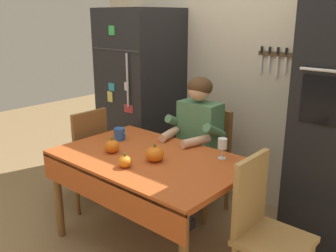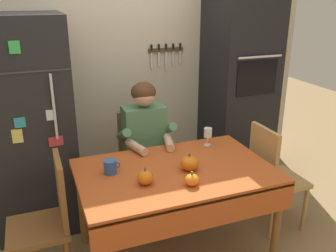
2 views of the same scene
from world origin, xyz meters
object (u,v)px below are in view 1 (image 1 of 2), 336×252
at_px(chair_behind_person, 207,156).
at_px(wine_glass, 222,145).
at_px(seated_person, 195,137).
at_px(chair_left_side, 85,154).
at_px(refrigerator, 141,98).
at_px(pumpkin_medium, 155,154).
at_px(coffee_mug, 120,134).
at_px(pumpkin_small, 125,162).
at_px(pumpkin_large, 112,146).
at_px(dining_table, 148,168).
at_px(chair_right_side, 263,225).

height_order(chair_behind_person, wine_glass, chair_behind_person).
distance_m(seated_person, chair_left_side, 1.03).
bearing_deg(chair_behind_person, chair_left_side, -141.31).
xyz_separation_m(refrigerator, chair_behind_person, (0.92, -0.09, -0.39)).
bearing_deg(seated_person, pumpkin_medium, -78.95).
height_order(chair_behind_person, coffee_mug, chair_behind_person).
relative_size(seated_person, pumpkin_small, 12.23).
distance_m(chair_left_side, pumpkin_large, 0.72).
bearing_deg(pumpkin_medium, seated_person, 101.05).
height_order(dining_table, pumpkin_small, pumpkin_small).
relative_size(refrigerator, seated_person, 1.45).
relative_size(seated_person, pumpkin_large, 10.31).
distance_m(dining_table, chair_right_side, 0.92).
relative_size(wine_glass, pumpkin_medium, 1.13).
height_order(dining_table, chair_behind_person, chair_behind_person).
bearing_deg(wine_glass, seated_person, 149.36).
distance_m(refrigerator, dining_table, 1.32).
relative_size(coffee_mug, wine_glass, 0.79).
distance_m(chair_right_side, pumpkin_medium, 0.86).
bearing_deg(pumpkin_large, chair_behind_person, 75.21).
xyz_separation_m(coffee_mug, pumpkin_small, (0.46, -0.36, -0.01)).
relative_size(coffee_mug, pumpkin_large, 0.99).
height_order(chair_right_side, coffee_mug, chair_right_side).
height_order(seated_person, chair_right_side, seated_person).
height_order(refrigerator, seated_person, refrigerator).
height_order(chair_left_side, wine_glass, chair_left_side).
xyz_separation_m(seated_person, coffee_mug, (-0.42, -0.47, 0.05)).
xyz_separation_m(pumpkin_large, pumpkin_medium, (0.36, 0.09, 0.00)).
height_order(refrigerator, pumpkin_large, refrigerator).
height_order(refrigerator, pumpkin_medium, refrigerator).
xyz_separation_m(dining_table, seated_person, (-0.03, 0.60, 0.08)).
distance_m(chair_right_side, pumpkin_large, 1.21).
xyz_separation_m(wine_glass, pumpkin_large, (-0.69, -0.44, -0.06)).
relative_size(chair_right_side, wine_glass, 6.14).
distance_m(seated_person, wine_glass, 0.53).
xyz_separation_m(chair_right_side, coffee_mug, (-1.35, 0.05, 0.28)).
bearing_deg(pumpkin_small, wine_glass, 54.62).
distance_m(chair_left_side, coffee_mug, 0.53).
distance_m(chair_behind_person, pumpkin_large, 0.97).
xyz_separation_m(chair_behind_person, seated_person, (0.00, -0.19, 0.23)).
height_order(chair_behind_person, chair_left_side, same).
bearing_deg(chair_behind_person, coffee_mug, -122.36).
xyz_separation_m(chair_behind_person, coffee_mug, (-0.42, -0.66, 0.28)).
bearing_deg(wine_glass, pumpkin_medium, -132.54).
height_order(seated_person, pumpkin_small, seated_person).
bearing_deg(coffee_mug, refrigerator, 123.71).
relative_size(chair_left_side, coffee_mug, 7.79).
relative_size(dining_table, chair_right_side, 1.51).
distance_m(chair_behind_person, seated_person, 0.29).
bearing_deg(pumpkin_large, wine_glass, 32.82).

